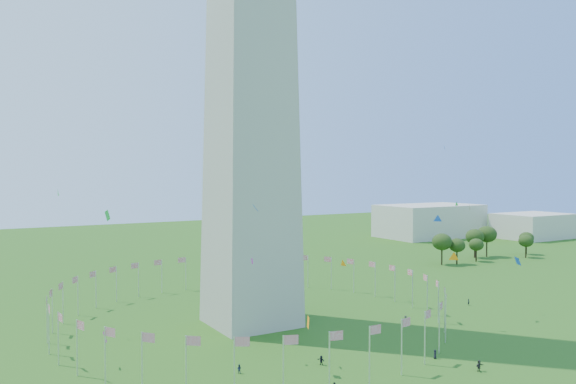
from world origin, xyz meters
The scene contains 5 objects.
flag_ring centered at (0.00, 50.00, 4.50)m, with size 80.24×80.24×9.00m.
gov_building_east_a centered at (150.00, 150.00, 8.00)m, with size 50.00×30.00×16.00m, color beige.
gov_building_east_b centered at (190.00, 120.00, 6.00)m, with size 35.00×25.00×12.00m, color beige.
kites_aloft centered at (12.46, 23.25, 20.52)m, with size 89.42×82.76×35.91m.
tree_line_east centered at (112.91, 86.11, 5.05)m, with size 53.36×15.60×11.56m.
Camera 1 is at (-53.11, -56.20, 32.23)m, focal length 35.00 mm.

